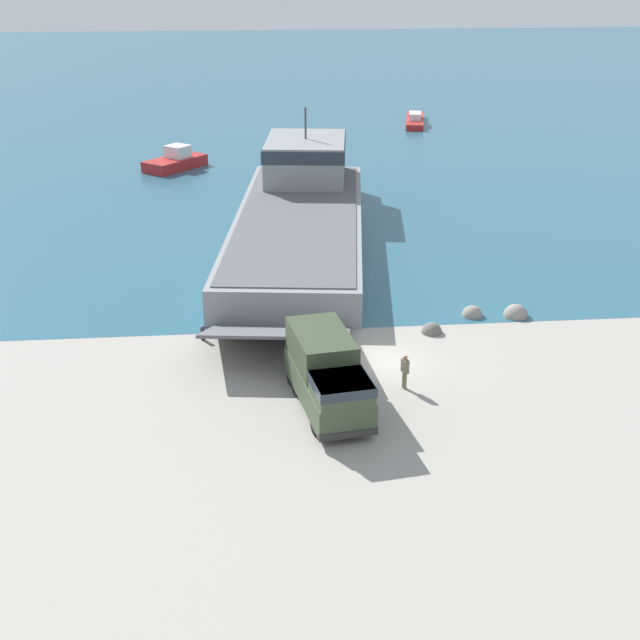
% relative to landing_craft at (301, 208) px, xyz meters
% --- Properties ---
extents(ground_plane, '(240.00, 240.00, 0.00)m').
position_rel_landing_craft_xyz_m(ground_plane, '(2.54, -21.59, -1.86)').
color(ground_plane, '#9E998E').
extents(water_surface, '(240.00, 180.00, 0.01)m').
position_rel_landing_craft_xyz_m(water_surface, '(2.54, 72.79, -1.86)').
color(water_surface, '#285B70').
rests_on(water_surface, ground_plane).
extents(landing_craft, '(12.34, 35.60, 7.70)m').
position_rel_landing_craft_xyz_m(landing_craft, '(0.00, 0.00, 0.00)').
color(landing_craft, gray).
rests_on(landing_craft, ground_plane).
extents(military_truck, '(3.53, 7.18, 3.17)m').
position_rel_landing_craft_xyz_m(military_truck, '(-0.69, -25.80, -0.26)').
color(military_truck, '#3D4C33').
rests_on(military_truck, ground_plane).
extents(soldier_on_ramp, '(0.34, 0.49, 1.70)m').
position_rel_landing_craft_xyz_m(soldier_on_ramp, '(3.06, -24.39, -0.88)').
color(soldier_on_ramp, '#6B664C').
rests_on(soldier_on_ramp, ground_plane).
extents(moored_boat_a, '(3.64, 9.12, 1.39)m').
position_rel_landing_craft_xyz_m(moored_boat_a, '(16.11, 40.60, -1.40)').
color(moored_boat_a, '#B22323').
rests_on(moored_boat_a, ground_plane).
extents(moored_boat_b, '(5.97, 6.32, 2.07)m').
position_rel_landing_craft_xyz_m(moored_boat_b, '(-10.01, 21.03, -1.17)').
color(moored_boat_b, '#B22323').
rests_on(moored_boat_b, ground_plane).
extents(mooring_bollard, '(0.26, 0.26, 0.78)m').
position_rel_landing_craft_xyz_m(mooring_bollard, '(-6.44, -17.99, -1.43)').
color(mooring_bollard, '#333338').
rests_on(mooring_bollard, ground_plane).
extents(shoreline_rock_a, '(1.17, 1.17, 1.17)m').
position_rel_landing_craft_xyz_m(shoreline_rock_a, '(8.41, -16.08, -1.86)').
color(shoreline_rock_a, gray).
rests_on(shoreline_rock_a, ground_plane).
extents(shoreline_rock_b, '(1.38, 1.38, 1.38)m').
position_rel_landing_craft_xyz_m(shoreline_rock_b, '(10.80, -16.36, -1.86)').
color(shoreline_rock_b, gray).
rests_on(shoreline_rock_b, ground_plane).
extents(shoreline_rock_c, '(1.12, 1.12, 1.12)m').
position_rel_landing_craft_xyz_m(shoreline_rock_c, '(5.68, -18.16, -1.86)').
color(shoreline_rock_c, '#66605B').
rests_on(shoreline_rock_c, ground_plane).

